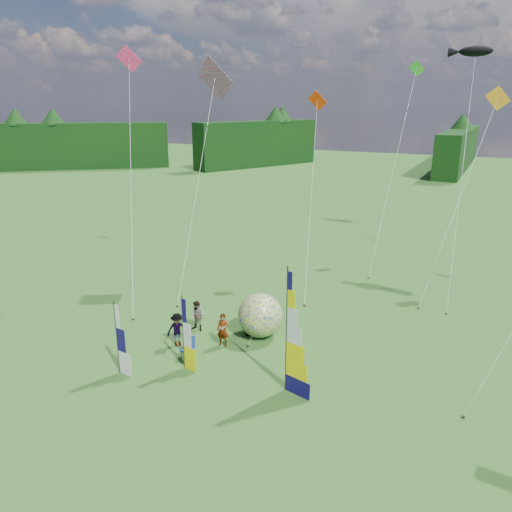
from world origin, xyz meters
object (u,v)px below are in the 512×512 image
at_px(side_banner_far, 117,339).
at_px(spectator_a, 223,330).
at_px(side_banner_left, 183,334).
at_px(camp_chair, 187,348).
at_px(spectator_b, 197,316).
at_px(bol_inflatable, 260,315).
at_px(spectator_c, 177,330).
at_px(spectator_d, 247,322).
at_px(kite_whale, 464,158).
at_px(feather_banner_main, 286,333).

xyz_separation_m(side_banner_far, spectator_a, (3.00, 4.50, -0.85)).
bearing_deg(side_banner_left, camp_chair, 127.88).
bearing_deg(camp_chair, spectator_b, 101.39).
relative_size(spectator_a, camp_chair, 1.60).
bearing_deg(bol_inflatable, side_banner_far, -123.31).
bearing_deg(side_banner_left, spectator_a, 92.53).
distance_m(spectator_b, spectator_c, 1.97).
xyz_separation_m(spectator_c, spectator_d, (2.69, 2.65, -0.09)).
bearing_deg(spectator_b, kite_whale, 54.33).
distance_m(side_banner_far, spectator_b, 5.58).
distance_m(side_banner_far, spectator_d, 7.15).
height_order(side_banner_far, bol_inflatable, side_banner_far).
distance_m(feather_banner_main, spectator_a, 5.46).
height_order(feather_banner_main, spectator_c, feather_banner_main).
distance_m(bol_inflatable, spectator_d, 0.82).
bearing_deg(spectator_c, feather_banner_main, -63.23).
bearing_deg(side_banner_far, bol_inflatable, 64.91).
relative_size(bol_inflatable, spectator_b, 1.40).
bearing_deg(kite_whale, spectator_c, -100.15).
height_order(spectator_c, kite_whale, kite_whale).
distance_m(spectator_d, camp_chair, 3.87).
bearing_deg(feather_banner_main, spectator_a, 168.13).
height_order(feather_banner_main, spectator_a, feather_banner_main).
height_order(feather_banner_main, spectator_d, feather_banner_main).
height_order(spectator_b, camp_chair, spectator_b).
bearing_deg(spectator_d, spectator_a, 112.51).
xyz_separation_m(spectator_b, camp_chair, (1.29, -2.89, -0.30)).
distance_m(bol_inflatable, kite_whale, 17.77).
distance_m(side_banner_left, spectator_c, 2.56).
bearing_deg(spectator_c, bol_inflatable, -10.77).
relative_size(feather_banner_main, side_banner_far, 1.60).
bearing_deg(spectator_d, camp_chair, 108.76).
height_order(spectator_b, spectator_c, spectator_c).
height_order(bol_inflatable, spectator_c, bol_inflatable).
height_order(bol_inflatable, camp_chair, bol_inflatable).
relative_size(spectator_b, camp_chair, 1.55).
distance_m(spectator_c, kite_whale, 21.83).
relative_size(spectator_b, spectator_d, 1.07).
bearing_deg(kite_whale, camp_chair, -95.83).
bearing_deg(bol_inflatable, spectator_c, -138.92).
bearing_deg(spectator_c, spectator_a, -26.63).
height_order(bol_inflatable, spectator_b, bol_inflatable).
height_order(feather_banner_main, side_banner_left, feather_banner_main).
bearing_deg(bol_inflatable, spectator_d, -157.91).
xyz_separation_m(spectator_d, kite_whale, (8.86, 14.20, 7.79)).
height_order(spectator_c, camp_chair, spectator_c).
height_order(side_banner_far, kite_whale, kite_whale).
bearing_deg(spectator_b, spectator_a, -21.29).
height_order(bol_inflatable, spectator_a, bol_inflatable).
xyz_separation_m(side_banner_far, camp_chair, (2.10, 2.56, -1.18)).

